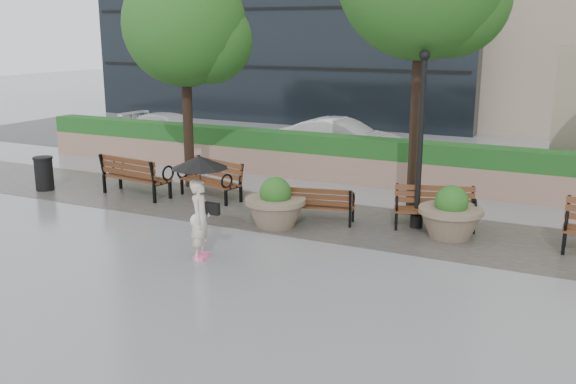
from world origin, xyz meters
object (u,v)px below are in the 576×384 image
at_px(planter_right, 451,217).
at_px(lamppost, 420,152).
at_px(bench_3, 434,217).
at_px(car_right, 341,139).
at_px(bench_1, 211,188).
at_px(car_left, 172,130).
at_px(bench_2, 319,212).
at_px(planter_left, 275,207).
at_px(trash_bin, 44,174).
at_px(pedestrian, 200,197).
at_px(bench_0, 136,184).

xyz_separation_m(planter_right, lamppost, (-0.84, 0.40, 1.29)).
height_order(bench_3, car_right, car_right).
relative_size(bench_1, car_left, 0.46).
height_order(bench_2, bench_3, bench_3).
height_order(bench_1, bench_2, bench_1).
height_order(planter_left, car_right, car_right).
distance_m(planter_left, lamppost, 3.45).
height_order(bench_3, trash_bin, bench_3).
bearing_deg(planter_left, car_left, 137.70).
xyz_separation_m(planter_left, lamppost, (2.91, 1.34, 1.29)).
bearing_deg(trash_bin, planter_left, -1.89).
distance_m(bench_1, trash_bin, 4.87).
distance_m(trash_bin, pedestrian, 7.62).
relative_size(bench_1, bench_2, 1.16).
xyz_separation_m(bench_3, planter_right, (0.46, -0.46, 0.17)).
distance_m(planter_left, pedestrian, 2.62).
height_order(bench_0, bench_3, bench_0).
bearing_deg(pedestrian, car_left, 25.71).
distance_m(bench_0, pedestrian, 5.54).
height_order(trash_bin, car_right, car_right).
height_order(trash_bin, lamppost, lamppost).
distance_m(bench_0, planter_right, 8.42).
bearing_deg(car_left, bench_0, -145.75).
distance_m(planter_right, pedestrian, 5.40).
bearing_deg(car_right, planter_right, -142.23).
bearing_deg(bench_0, planter_left, 177.87).
bearing_deg(lamppost, car_left, 150.67).
xyz_separation_m(planter_left, trash_bin, (-7.42, 0.25, -0.00)).
bearing_deg(bench_3, bench_0, 166.88).
xyz_separation_m(bench_0, car_right, (3.01, 7.38, 0.38)).
xyz_separation_m(planter_right, pedestrian, (-4.10, -3.43, 0.78)).
relative_size(planter_right, car_left, 0.32).
relative_size(planter_left, lamppost, 0.35).
bearing_deg(pedestrian, bench_0, 39.48).
bearing_deg(planter_left, lamppost, 24.80).
height_order(bench_1, pedestrian, pedestrian).
height_order(lamppost, car_left, lamppost).
bearing_deg(bench_2, planter_left, 31.42).
xyz_separation_m(bench_3, car_left, (-11.85, 6.37, 0.34)).
distance_m(bench_2, planter_left, 1.06).
relative_size(bench_2, car_left, 0.40).
relative_size(bench_1, bench_3, 1.05).
bearing_deg(car_right, planter_left, -167.42).
bearing_deg(bench_1, car_left, 149.21).
height_order(planter_left, car_left, car_left).
relative_size(lamppost, pedestrian, 1.95).
bearing_deg(planter_right, car_right, 126.62).
relative_size(planter_right, car_right, 0.32).
relative_size(planter_left, car_left, 0.32).
xyz_separation_m(planter_right, car_right, (-5.41, 7.28, 0.25)).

